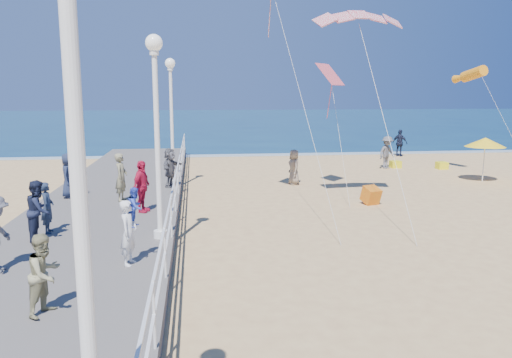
{
  "coord_description": "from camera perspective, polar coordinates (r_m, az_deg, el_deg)",
  "views": [
    {
      "loc": [
        -4.39,
        -13.21,
        4.27
      ],
      "look_at": [
        -2.5,
        2.0,
        1.6
      ],
      "focal_mm": 35.0,
      "sensor_mm": 36.0,
      "label": 1
    }
  ],
  "objects": [
    {
      "name": "kite_parafoil",
      "position": [
        19.04,
        11.71,
        17.92
      ],
      "size": [
        3.24,
        0.94,
        0.65
      ],
      "primitive_type": null,
      "rotation": [
        0.44,
        0.0,
        0.0
      ],
      "color": "red"
    },
    {
      "name": "beach_walker_c",
      "position": [
        23.39,
        4.38,
        1.38
      ],
      "size": [
        0.63,
        0.87,
        1.65
      ],
      "primitive_type": "imported",
      "rotation": [
        0.0,
        0.0,
        -1.43
      ],
      "color": "gray",
      "rests_on": "ground"
    },
    {
      "name": "boardwalk",
      "position": [
        14.17,
        -19.61,
        -7.4
      ],
      "size": [
        5.0,
        44.0,
        0.4
      ],
      "primitive_type": "cube",
      "color": "#68635E",
      "rests_on": "ground"
    },
    {
      "name": "spectator_1",
      "position": [
        9.63,
        -22.99,
        -9.96
      ],
      "size": [
        0.79,
        0.87,
        1.46
      ],
      "primitive_type": "imported",
      "rotation": [
        0.0,
        0.0,
        1.15
      ],
      "color": "tan",
      "rests_on": "boardwalk"
    },
    {
      "name": "surf_line",
      "position": [
        34.26,
        0.33,
        2.76
      ],
      "size": [
        160.0,
        1.2,
        0.04
      ],
      "primitive_type": "cube",
      "color": "silver",
      "rests_on": "ground"
    },
    {
      "name": "lamp_post_near",
      "position": [
        4.36,
        -19.73,
        1.31
      ],
      "size": [
        0.44,
        0.44,
        5.32
      ],
      "color": "white",
      "rests_on": "boardwalk"
    },
    {
      "name": "beach_walker_a",
      "position": [
        29.23,
        14.75,
        2.96
      ],
      "size": [
        1.37,
        1.18,
        1.83
      ],
      "primitive_type": "imported",
      "rotation": [
        0.0,
        0.0,
        0.52
      ],
      "color": "#535358",
      "rests_on": "ground"
    },
    {
      "name": "lamp_post_far",
      "position": [
        22.24,
        -9.65,
        8.17
      ],
      "size": [
        0.44,
        0.44,
        5.32
      ],
      "color": "white",
      "rests_on": "boardwalk"
    },
    {
      "name": "beach_chair_right",
      "position": [
        29.7,
        15.65,
        1.63
      ],
      "size": [
        0.55,
        0.55,
        0.4
      ],
      "primitive_type": "cube",
      "color": "yellow",
      "rests_on": "ground"
    },
    {
      "name": "beach_walker_b",
      "position": [
        35.1,
        16.12,
        3.98
      ],
      "size": [
        1.02,
        1.09,
        1.81
      ],
      "primitive_type": "imported",
      "rotation": [
        0.0,
        0.0,
        2.27
      ],
      "color": "#191F37",
      "rests_on": "ground"
    },
    {
      "name": "toddler_held",
      "position": [
        11.65,
        -13.64,
        -3.12
      ],
      "size": [
        0.44,
        0.51,
        0.91
      ],
      "primitive_type": "imported",
      "rotation": [
        0.0,
        0.0,
        1.32
      ],
      "color": "blue",
      "rests_on": "boardwalk"
    },
    {
      "name": "spectator_0",
      "position": [
        15.0,
        -22.74,
        -3.04
      ],
      "size": [
        0.4,
        0.56,
        1.43
      ],
      "primitive_type": "imported",
      "rotation": [
        0.0,
        0.0,
        1.69
      ],
      "color": "#1C273D",
      "rests_on": "boardwalk"
    },
    {
      "name": "box_kite",
      "position": [
        19.71,
        13.0,
        -2.0
      ],
      "size": [
        0.75,
        0.85,
        0.74
      ],
      "primitive_type": "cube",
      "rotation": [
        0.31,
        0.0,
        0.32
      ],
      "color": "red",
      "rests_on": "ground"
    },
    {
      "name": "beach_chair_left",
      "position": [
        30.03,
        20.47,
        1.46
      ],
      "size": [
        0.55,
        0.55,
        0.4
      ],
      "primitive_type": "cube",
      "color": "yellow",
      "rests_on": "ground"
    },
    {
      "name": "spectator_3",
      "position": [
        16.61,
        -12.94,
        -0.85
      ],
      "size": [
        0.74,
        1.08,
        1.7
      ],
      "primitive_type": "imported",
      "rotation": [
        0.0,
        0.0,
        1.21
      ],
      "color": "#C1183D",
      "rests_on": "boardwalk"
    },
    {
      "name": "spectator_4",
      "position": [
        19.71,
        -20.63,
        0.38
      ],
      "size": [
        0.62,
        0.87,
        1.67
      ],
      "primitive_type": "imported",
      "rotation": [
        0.0,
        0.0,
        1.46
      ],
      "color": "#1C243E",
      "rests_on": "boardwalk"
    },
    {
      "name": "kite_diamond_pink",
      "position": [
        21.91,
        8.47,
        11.75
      ],
      "size": [
        1.44,
        1.46,
        0.93
      ],
      "primitive_type": "cube",
      "rotation": [
        0.85,
        0.0,
        0.84
      ],
      "color": "#DB515F"
    },
    {
      "name": "beach_umbrella",
      "position": [
        26.34,
        24.73,
        3.83
      ],
      "size": [
        1.9,
        1.9,
        2.14
      ],
      "color": "white",
      "rests_on": "ground"
    },
    {
      "name": "railing",
      "position": [
        13.57,
        -9.71,
        -3.12
      ],
      "size": [
        0.05,
        42.0,
        0.55
      ],
      "color": "white",
      "rests_on": "boardwalk"
    },
    {
      "name": "woman_holding_toddler",
      "position": [
        11.66,
        -14.34,
        -5.97
      ],
      "size": [
        0.48,
        0.61,
        1.49
      ],
      "primitive_type": "imported",
      "rotation": [
        0.0,
        0.0,
        1.32
      ],
      "color": "white",
      "rests_on": "boardwalk"
    },
    {
      "name": "spectator_7",
      "position": [
        14.34,
        -23.59,
        -3.31
      ],
      "size": [
        0.63,
        0.8,
        1.61
      ],
      "primitive_type": "imported",
      "rotation": [
        0.0,
        0.0,
        1.6
      ],
      "color": "#181E36",
      "rests_on": "boardwalk"
    },
    {
      "name": "spectator_6",
      "position": [
        18.53,
        -15.14,
        0.2
      ],
      "size": [
        0.51,
        0.69,
        1.73
      ],
      "primitive_type": "imported",
      "rotation": [
        0.0,
        0.0,
        1.41
      ],
      "color": "#827C5A",
      "rests_on": "boardwalk"
    },
    {
      "name": "ocean",
      "position": [
        78.45,
        -3.89,
        6.74
      ],
      "size": [
        160.0,
        90.0,
        0.05
      ],
      "primitive_type": "cube",
      "color": "#0D3450",
      "rests_on": "ground"
    },
    {
      "name": "ground",
      "position": [
        14.56,
        10.89,
        -7.35
      ],
      "size": [
        160.0,
        160.0,
        0.0
      ],
      "primitive_type": "plane",
      "color": "tan",
      "rests_on": "ground"
    },
    {
      "name": "spectator_5",
      "position": [
        20.87,
        -9.78,
        1.3
      ],
      "size": [
        1.02,
        1.57,
        1.62
      ],
      "primitive_type": "imported",
      "rotation": [
        0.0,
        0.0,
        1.17
      ],
      "color": "#5A595E",
      "rests_on": "boardwalk"
    },
    {
      "name": "kite_windsock",
      "position": [
        28.53,
        23.62,
        10.95
      ],
      "size": [
        0.98,
        2.51,
        1.04
      ],
      "primitive_type": "cylinder",
      "rotation": [
        1.36,
        0.0,
        0.17
      ],
      "color": "orange"
    },
    {
      "name": "lamp_post_mid",
      "position": [
        13.26,
        -11.31,
        7.06
      ],
      "size": [
        0.44,
        0.44,
        5.32
      ],
      "color": "white",
      "rests_on": "boardwalk"
    }
  ]
}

